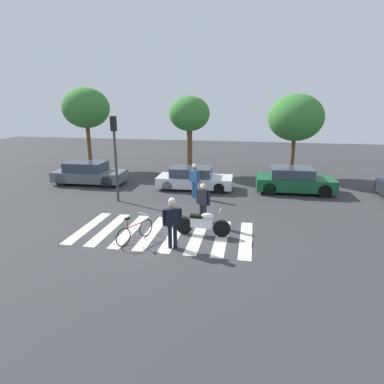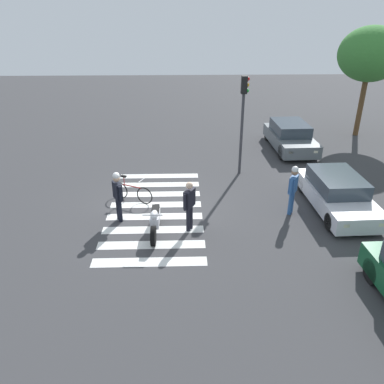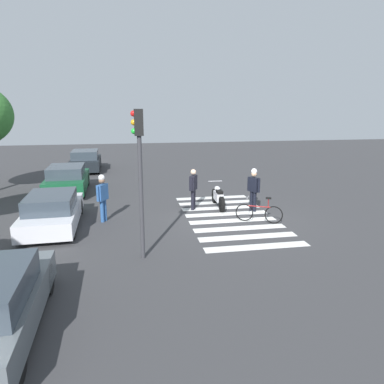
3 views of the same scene
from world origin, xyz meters
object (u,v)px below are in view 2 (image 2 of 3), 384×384
at_px(officer_by_motorcycle, 189,203).
at_px(traffic_light_pole, 243,110).
at_px(police_motorcycle, 155,220).
at_px(officer_on_foot, 118,193).
at_px(leaning_bicycle, 132,192).
at_px(pedestrian_bystander, 293,187).
at_px(car_grey_coupe, 290,137).
at_px(car_white_van, 337,193).

bearing_deg(officer_by_motorcycle, traffic_light_pole, 153.54).
relative_size(police_motorcycle, officer_on_foot, 1.16).
relative_size(leaning_bicycle, pedestrian_bystander, 0.88).
bearing_deg(police_motorcycle, pedestrian_bystander, 103.81).
relative_size(police_motorcycle, car_grey_coupe, 0.49).
bearing_deg(officer_on_foot, traffic_light_pole, 130.31).
height_order(leaning_bicycle, car_grey_coupe, car_grey_coupe).
height_order(pedestrian_bystander, traffic_light_pole, traffic_light_pole).
distance_m(police_motorcycle, pedestrian_bystander, 4.95).
height_order(car_white_van, traffic_light_pole, traffic_light_pole).
height_order(police_motorcycle, traffic_light_pole, traffic_light_pole).
bearing_deg(traffic_light_pole, pedestrian_bystander, 19.44).
relative_size(leaning_bicycle, car_white_van, 0.37).
xyz_separation_m(police_motorcycle, officer_by_motorcycle, (-0.16, 1.12, 0.54)).
bearing_deg(officer_on_foot, pedestrian_bystander, 93.16).
relative_size(car_white_van, traffic_light_pole, 1.02).
distance_m(leaning_bicycle, pedestrian_bystander, 5.94).
bearing_deg(car_grey_coupe, leaning_bicycle, -52.62).
height_order(officer_by_motorcycle, car_grey_coupe, officer_by_motorcycle).
height_order(officer_by_motorcycle, traffic_light_pole, traffic_light_pole).
bearing_deg(car_grey_coupe, traffic_light_pole, -43.66).
distance_m(pedestrian_bystander, car_white_van, 1.86).
bearing_deg(car_white_van, car_grey_coupe, -179.69).
bearing_deg(leaning_bicycle, traffic_light_pole, 119.76).
xyz_separation_m(police_motorcycle, car_grey_coupe, (-8.06, 6.50, 0.19)).
relative_size(police_motorcycle, leaning_bicycle, 1.31).
xyz_separation_m(car_grey_coupe, traffic_light_pole, (3.18, -3.03, 2.18)).
height_order(police_motorcycle, leaning_bicycle, police_motorcycle).
xyz_separation_m(officer_by_motorcycle, pedestrian_bystander, (-1.01, 3.65, 0.06)).
bearing_deg(officer_on_foot, officer_by_motorcycle, 74.24).
xyz_separation_m(leaning_bicycle, officer_by_motorcycle, (2.15, 2.14, 0.62)).
distance_m(officer_by_motorcycle, car_grey_coupe, 9.56).
height_order(officer_on_foot, pedestrian_bystander, pedestrian_bystander).
bearing_deg(leaning_bicycle, car_grey_coupe, 127.38).
relative_size(leaning_bicycle, traffic_light_pole, 0.38).
height_order(officer_on_foot, officer_by_motorcycle, officer_on_foot).
height_order(officer_by_motorcycle, car_white_van, officer_by_motorcycle).
xyz_separation_m(pedestrian_bystander, traffic_light_pole, (-3.70, -1.31, 1.78)).
bearing_deg(car_white_van, traffic_light_pole, -137.43).
xyz_separation_m(car_white_van, traffic_light_pole, (-3.34, -3.07, 2.23)).
height_order(police_motorcycle, officer_on_foot, officer_on_foot).
height_order(police_motorcycle, pedestrian_bystander, pedestrian_bystander).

